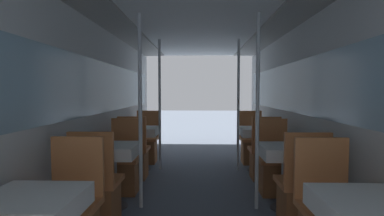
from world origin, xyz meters
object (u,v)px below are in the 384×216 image
at_px(dining_table_left_1, 113,154).
at_px(chair_left_near_2, 135,159).
at_px(chair_right_near_2, 264,160).
at_px(chair_left_near_1, 98,197).
at_px(chair_right_near_1, 301,199).
at_px(chair_right_far_2, 252,147).
at_px(support_pole_left_2, 160,105).
at_px(dining_table_right_1, 286,155).
at_px(support_pole_right_1, 257,112).
at_px(chair_left_far_2, 147,147).
at_px(support_pole_right_2, 238,105).
at_px(support_pole_left_1, 140,112).
at_px(dining_table_left_2, 141,134).
at_px(dining_table_left_0, 31,213).
at_px(chair_left_far_1, 124,170).
at_px(chair_right_far_1, 274,171).
at_px(dining_table_right_2, 257,134).

xyz_separation_m(dining_table_left_1, chair_left_near_2, (0.00, 1.14, -0.31)).
distance_m(chair_left_near_2, chair_right_near_2, 1.96).
bearing_deg(chair_left_near_1, chair_right_near_1, 0.00).
bearing_deg(chair_right_far_2, support_pole_left_2, 17.50).
distance_m(dining_table_right_1, chair_right_near_1, 0.61).
bearing_deg(support_pole_left_2, dining_table_left_1, -100.96).
height_order(dining_table_right_1, support_pole_right_1, support_pole_right_1).
height_order(chair_left_far_2, support_pole_right_2, support_pole_right_2).
height_order(support_pole_left_1, dining_table_left_2, support_pole_left_1).
distance_m(support_pole_left_1, chair_left_far_2, 2.34).
distance_m(support_pole_right_1, chair_right_far_2, 2.34).
bearing_deg(support_pole_left_1, chair_left_near_2, 105.73).
bearing_deg(chair_right_far_2, support_pole_right_1, 81.60).
bearing_deg(chair_right_near_2, dining_table_left_0, -125.03).
distance_m(support_pole_left_1, chair_right_near_1, 1.90).
bearing_deg(chair_right_near_2, dining_table_left_1, -149.82).
bearing_deg(chair_left_far_1, chair_right_far_1, -180.00).
relative_size(chair_left_far_1, support_pole_left_2, 0.44).
distance_m(dining_table_left_0, chair_left_far_2, 3.85).
xyz_separation_m(support_pole_left_1, support_pole_right_1, (1.32, 0.00, 0.00)).
height_order(dining_table_left_0, support_pole_left_2, support_pole_left_2).
xyz_separation_m(support_pole_left_1, dining_table_left_2, (-0.32, 1.66, -0.49)).
height_order(support_pole_left_2, support_pole_right_1, same).
xyz_separation_m(dining_table_left_0, dining_table_left_2, (0.00, 3.32, 0.00)).
relative_size(chair_left_far_1, dining_table_right_2, 1.33).
bearing_deg(support_pole_left_1, chair_right_near_1, -17.50).
bearing_deg(chair_right_far_1, chair_right_near_2, -90.00).
relative_size(support_pole_right_1, dining_table_right_2, 3.03).
bearing_deg(dining_table_right_2, support_pole_right_2, 180.00).
xyz_separation_m(chair_left_near_1, chair_right_near_2, (1.96, 1.66, 0.00)).
height_order(chair_left_far_1, chair_right_near_1, same).
bearing_deg(chair_right_near_2, chair_right_near_1, -90.00).
distance_m(chair_right_far_2, support_pole_right_2, 1.01).
distance_m(dining_table_left_1, chair_right_far_1, 2.06).
bearing_deg(chair_left_near_1, dining_table_right_2, 47.96).
bearing_deg(support_pole_left_2, support_pole_right_1, -51.49).
bearing_deg(chair_left_far_1, support_pole_right_1, 162.50).
relative_size(chair_left_near_1, chair_right_far_1, 1.00).
bearing_deg(chair_left_far_2, dining_table_left_1, 90.00).
xyz_separation_m(dining_table_left_2, chair_right_far_2, (1.96, 0.52, -0.31)).
relative_size(support_pole_right_1, support_pole_right_2, 1.00).
height_order(chair_left_near_1, chair_left_far_1, same).
bearing_deg(chair_left_near_1, dining_table_left_2, 90.00).
distance_m(dining_table_left_0, chair_right_near_1, 2.29).
height_order(support_pole_left_1, chair_left_far_2, support_pole_left_1).
relative_size(chair_left_far_2, chair_right_far_1, 1.00).
distance_m(support_pole_left_1, dining_table_right_2, 2.39).
relative_size(dining_table_left_1, chair_left_far_2, 0.75).
bearing_deg(dining_table_left_2, support_pole_left_1, -79.04).
bearing_deg(chair_right_near_1, support_pole_right_1, 121.84).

